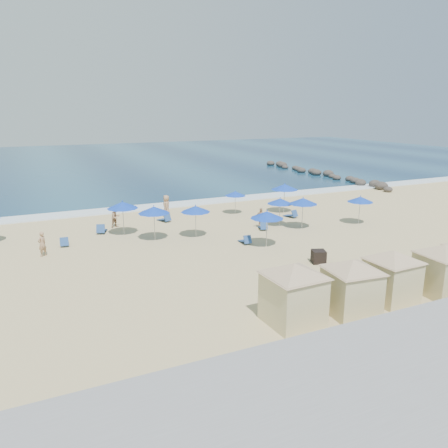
{
  "coord_description": "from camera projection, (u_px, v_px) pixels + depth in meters",
  "views": [
    {
      "loc": [
        -13.15,
        -23.42,
        8.86
      ],
      "look_at": [
        -0.82,
        3.0,
        1.17
      ],
      "focal_mm": 35.0,
      "sensor_mm": 36.0,
      "label": 1
    }
  ],
  "objects": [
    {
      "name": "umbrella_4",
      "position": [
        267.0,
        215.0,
        28.5
      ],
      "size": [
        2.2,
        2.2,
        2.51
      ],
      "color": "#A5A8AD",
      "rests_on": "ground"
    },
    {
      "name": "umbrella_5",
      "position": [
        235.0,
        194.0,
        37.73
      ],
      "size": [
        1.82,
        1.82,
        2.07
      ],
      "color": "#A5A8AD",
      "rests_on": "ground"
    },
    {
      "name": "cabana_0",
      "position": [
        293.0,
        286.0,
        18.29
      ],
      "size": [
        4.71,
        4.71,
        2.96
      ],
      "color": "beige",
      "rests_on": "ground"
    },
    {
      "name": "trash_bin",
      "position": [
        319.0,
        257.0,
        25.88
      ],
      "size": [
        1.0,
        1.0,
        0.77
      ],
      "primitive_type": "cube",
      "rotation": [
        0.0,
        0.0,
        -0.37
      ],
      "color": "black",
      "rests_on": "ground"
    },
    {
      "name": "beachgoer_0",
      "position": [
        42.0,
        244.0,
        26.99
      ],
      "size": [
        0.68,
        0.65,
        1.57
      ],
      "primitive_type": "imported",
      "rotation": [
        0.0,
        0.0,
        3.81
      ],
      "color": "#A87E5D",
      "rests_on": "ground"
    },
    {
      "name": "beach_chair_0",
      "position": [
        64.0,
        242.0,
        29.16
      ],
      "size": [
        0.65,
        1.26,
        0.67
      ],
      "color": "navy",
      "rests_on": "ground"
    },
    {
      "name": "umbrella_2",
      "position": [
        122.0,
        205.0,
        31.22
      ],
      "size": [
        2.24,
        2.24,
        2.55
      ],
      "color": "#A5A8AD",
      "rests_on": "ground"
    },
    {
      "name": "ground",
      "position": [
        255.0,
        251.0,
        28.16
      ],
      "size": [
        160.0,
        160.0,
        0.0
      ],
      "primitive_type": "plane",
      "color": "tan",
      "rests_on": "ground"
    },
    {
      "name": "beachgoer_2",
      "position": [
        261.0,
        218.0,
        33.45
      ],
      "size": [
        0.98,
        0.82,
        1.56
      ],
      "primitive_type": "imported",
      "rotation": [
        0.0,
        0.0,
        2.57
      ],
      "color": "#A87E5D",
      "rests_on": "ground"
    },
    {
      "name": "beach_chair_3",
      "position": [
        246.0,
        240.0,
        29.65
      ],
      "size": [
        0.58,
        1.22,
        0.66
      ],
      "color": "navy",
      "rests_on": "ground"
    },
    {
      "name": "beach_chair_2",
      "position": [
        165.0,
        219.0,
        35.47
      ],
      "size": [
        0.97,
        1.43,
        0.72
      ],
      "color": "navy",
      "rests_on": "ground"
    },
    {
      "name": "umbrella_8",
      "position": [
        280.0,
        201.0,
        33.67
      ],
      "size": [
        2.02,
        2.02,
        2.29
      ],
      "color": "#A5A8AD",
      "rests_on": "ground"
    },
    {
      "name": "umbrella_3",
      "position": [
        195.0,
        209.0,
        30.72
      ],
      "size": [
        2.08,
        2.08,
        2.37
      ],
      "color": "#A5A8AD",
      "rests_on": "ground"
    },
    {
      "name": "rock_jetty",
      "position": [
        320.0,
        173.0,
        59.71
      ],
      "size": [
        2.56,
        26.66,
        0.96
      ],
      "color": "#2D2826",
      "rests_on": "ground"
    },
    {
      "name": "umbrella_7",
      "position": [
        285.0,
        187.0,
        38.04
      ],
      "size": [
        2.33,
        2.33,
        2.65
      ],
      "color": "#A5A8AD",
      "rests_on": "ground"
    },
    {
      "name": "ocean",
      "position": [
        103.0,
        161.0,
        76.34
      ],
      "size": [
        160.0,
        80.0,
        0.06
      ],
      "primitive_type": "cube",
      "color": "#0E2E4E",
      "rests_on": "ground"
    },
    {
      "name": "beachgoer_1",
      "position": [
        116.0,
        217.0,
        33.67
      ],
      "size": [
        0.95,
        0.88,
        1.58
      ],
      "primitive_type": "imported",
      "rotation": [
        0.0,
        0.0,
        0.46
      ],
      "color": "#A87E5D",
      "rests_on": "ground"
    },
    {
      "name": "beach_chair_4",
      "position": [
        263.0,
        227.0,
        33.08
      ],
      "size": [
        0.9,
        1.33,
        0.67
      ],
      "color": "navy",
      "rests_on": "ground"
    },
    {
      "name": "beach_chair_5",
      "position": [
        292.0,
        215.0,
        36.82
      ],
      "size": [
        0.86,
        1.37,
        0.7
      ],
      "color": "navy",
      "rests_on": "ground"
    },
    {
      "name": "beach_chair_1",
      "position": [
        101.0,
        230.0,
        32.19
      ],
      "size": [
        1.01,
        1.47,
        0.74
      ],
      "color": "navy",
      "rests_on": "ground"
    },
    {
      "name": "beachgoer_3",
      "position": [
        166.0,
        206.0,
        36.83
      ],
      "size": [
        0.85,
        1.05,
        1.88
      ],
      "primitive_type": "imported",
      "rotation": [
        0.0,
        0.0,
        4.4
      ],
      "color": "#A87E5D",
      "rests_on": "ground"
    },
    {
      "name": "umbrella_6",
      "position": [
        303.0,
        201.0,
        32.92
      ],
      "size": [
        2.18,
        2.18,
        2.48
      ],
      "color": "#A5A8AD",
      "rests_on": "ground"
    },
    {
      "name": "cabana_2",
      "position": [
        392.0,
        269.0,
        20.51
      ],
      "size": [
        4.37,
        4.37,
        2.75
      ],
      "color": "beige",
      "rests_on": "ground"
    },
    {
      "name": "cabana_3",
      "position": [
        443.0,
        263.0,
        21.26
      ],
      "size": [
        4.45,
        4.45,
        2.79
      ],
      "color": "beige",
      "rests_on": "ground"
    },
    {
      "name": "surf_line",
      "position": [
        177.0,
        204.0,
        41.73
      ],
      "size": [
        160.0,
        2.5,
        0.08
      ],
      "primitive_type": "cube",
      "color": "white",
      "rests_on": "ground"
    },
    {
      "name": "umbrella_1",
      "position": [
        154.0,
        210.0,
        29.93
      ],
      "size": [
        2.19,
        2.19,
        2.5
      ],
      "color": "#A5A8AD",
      "rests_on": "ground"
    },
    {
      "name": "seawall",
      "position": [
        432.0,
        338.0,
        16.17
      ],
      "size": [
        160.0,
        6.1,
        1.22
      ],
      "color": "gray",
      "rests_on": "ground"
    },
    {
      "name": "umbrella_9",
      "position": [
        360.0,
        199.0,
        34.35
      ],
      "size": [
        2.02,
        2.02,
        2.3
      ],
      "color": "#A5A8AD",
      "rests_on": "ground"
    },
    {
      "name": "cabana_1",
      "position": [
        352.0,
        280.0,
        19.2
      ],
      "size": [
        4.43,
        4.43,
        2.79
      ],
      "color": "beige",
      "rests_on": "ground"
    }
  ]
}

